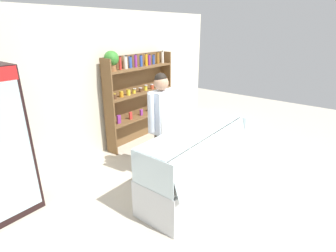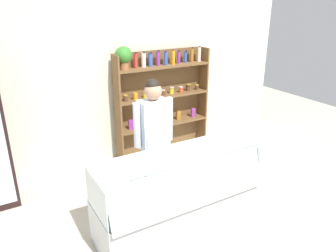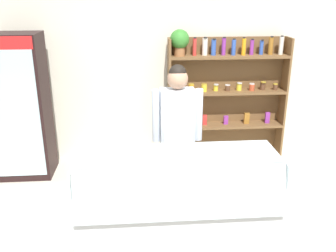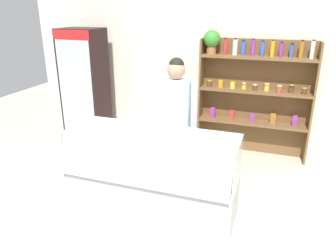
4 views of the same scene
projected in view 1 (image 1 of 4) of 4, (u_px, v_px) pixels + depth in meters
ground_plane at (201, 184)px, 4.26m from camera, size 12.00×12.00×0.00m
back_wall at (104, 84)px, 5.09m from camera, size 6.80×0.10×2.70m
shelving_unit at (136, 91)px, 5.49m from camera, size 1.75×0.29×1.99m
deli_display_case at (195, 174)px, 3.96m from camera, size 1.99×0.75×1.01m
shop_clerk at (162, 118)px, 4.16m from camera, size 0.57×0.25×1.75m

